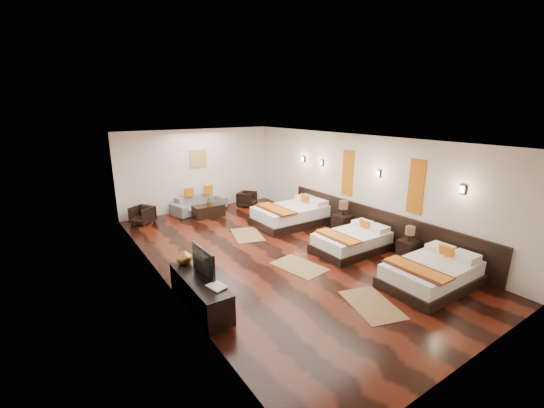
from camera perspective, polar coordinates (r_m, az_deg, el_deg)
floor at (r=8.83m, az=0.49°, el=-7.89°), size 5.50×9.50×0.01m
ceiling at (r=8.14m, az=0.53°, el=10.53°), size 5.50×9.50×0.01m
back_wall at (r=12.50m, az=-11.93°, el=5.46°), size 5.50×0.01×2.80m
left_wall at (r=7.25m, az=-17.76°, el=-2.15°), size 0.01×9.50×2.80m
right_wall at (r=10.14m, az=13.47°, el=3.09°), size 0.01×9.50×2.80m
headboard_panel at (r=9.85m, az=16.36°, el=-3.22°), size 0.08×6.60×0.90m
bed_near at (r=7.90m, az=24.63°, el=-10.26°), size 2.01×1.26×0.77m
bed_mid at (r=9.08m, az=12.98°, el=-5.92°), size 1.91×1.20×0.73m
bed_far at (r=10.83m, az=3.32°, el=-1.72°), size 2.31×1.45×0.88m
nightstand_a at (r=9.00m, az=21.34°, el=-6.58°), size 0.41×0.41×0.81m
nightstand_b at (r=10.28m, az=11.45°, el=-2.80°), size 0.48×0.48×0.94m
jute_mat_near at (r=6.92m, az=15.94°, el=-15.50°), size 1.06×1.36×0.01m
jute_mat_mid at (r=8.11m, az=4.45°, el=-10.11°), size 0.95×1.32×0.01m
jute_mat_far at (r=10.01m, az=-4.06°, el=-5.01°), size 1.06×1.36×0.01m
tv_console at (r=6.65m, az=-11.64°, el=-13.89°), size 0.50×1.80×0.55m
tv at (r=6.53m, az=-11.89°, el=-9.26°), size 0.14×0.89×0.51m
book at (r=6.11m, az=-9.93°, el=-13.52°), size 0.31×0.38×0.03m
figurine at (r=7.09m, az=-14.16°, el=-8.18°), size 0.40×0.40×0.33m
sofa at (r=12.41m, az=-11.77°, el=0.13°), size 2.10×1.26×0.57m
armchair_left at (r=11.57m, az=-20.37°, el=-1.70°), size 0.83×0.83×0.56m
armchair_right at (r=12.77m, az=-4.09°, el=0.81°), size 0.83×0.84×0.55m
coffee_table at (r=11.75m, az=-10.31°, el=-1.10°), size 1.00×0.50×0.40m
table_plant at (r=11.62m, az=-10.15°, el=0.45°), size 0.28×0.25×0.28m
orange_panel_a at (r=8.92m, az=22.43°, el=2.64°), size 0.04×0.40×1.30m
orange_panel_b at (r=10.27m, az=12.27°, el=5.02°), size 0.04×0.40×1.30m
sconce_near at (r=8.33m, az=28.66°, el=2.12°), size 0.07×0.12×0.18m
sconce_mid at (r=9.51m, az=16.97°, el=4.80°), size 0.07×0.12×0.18m
sconce_far at (r=11.01m, az=8.10°, el=6.69°), size 0.07×0.12×0.18m
sconce_lounge at (r=11.69m, az=5.15°, el=7.29°), size 0.07×0.12×0.18m
gold_artwork at (r=12.42m, az=-11.99°, el=7.27°), size 0.60×0.04×0.60m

